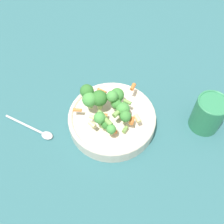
{
  "coord_description": "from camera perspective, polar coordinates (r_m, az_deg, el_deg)",
  "views": [
    {
      "loc": [
        -0.01,
        0.43,
        0.67
      ],
      "look_at": [
        0.0,
        0.0,
        0.06
      ],
      "focal_mm": 42.0,
      "sensor_mm": 36.0,
      "label": 1
    }
  ],
  "objects": [
    {
      "name": "ground_plane",
      "position": [
        0.8,
        -0.0,
        -2.55
      ],
      "size": [
        3.0,
        3.0,
        0.0
      ],
      "primitive_type": "plane",
      "color": "#2D6066"
    },
    {
      "name": "bowl",
      "position": [
        0.78,
        -0.0,
        -1.55
      ],
      "size": [
        0.26,
        0.26,
        0.05
      ],
      "color": "beige",
      "rests_on": "ground_plane"
    },
    {
      "name": "pasta_salad",
      "position": [
        0.73,
        -1.29,
        1.73
      ],
      "size": [
        0.19,
        0.17,
        0.08
      ],
      "color": "#8CB766",
      "rests_on": "bowl"
    },
    {
      "name": "cup",
      "position": [
        0.8,
        20.24,
        -0.32
      ],
      "size": [
        0.09,
        0.09,
        0.11
      ],
      "color": "#2D7F51",
      "rests_on": "ground_plane"
    },
    {
      "name": "spoon",
      "position": [
        0.81,
        -15.96,
        -3.93
      ],
      "size": [
        0.16,
        0.09,
        0.01
      ],
      "rotation": [
        0.0,
        0.0,
        8.98
      ],
      "color": "silver",
      "rests_on": "ground_plane"
    }
  ]
}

